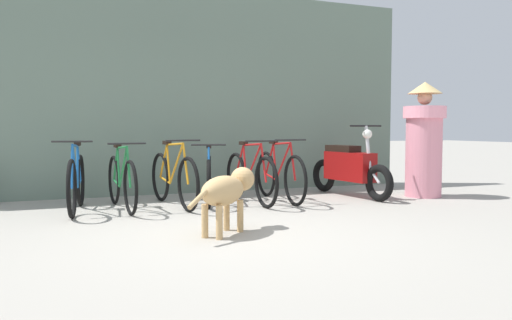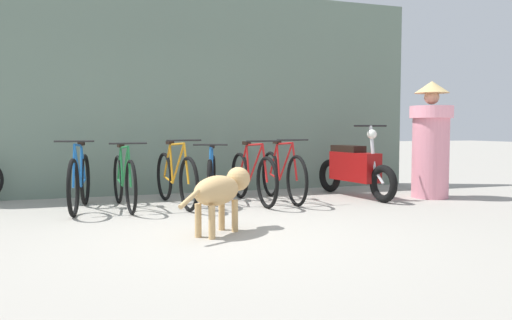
{
  "view_description": "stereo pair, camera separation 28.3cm",
  "coord_description": "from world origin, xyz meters",
  "px_view_note": "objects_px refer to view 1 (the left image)",
  "views": [
    {
      "loc": [
        -1.58,
        -4.67,
        1.04
      ],
      "look_at": [
        0.66,
        1.08,
        0.65
      ],
      "focal_mm": 35.0,
      "sensor_mm": 36.0,
      "label": 1
    },
    {
      "loc": [
        -1.32,
        -4.77,
        1.04
      ],
      "look_at": [
        0.66,
        1.08,
        0.65
      ],
      "focal_mm": 35.0,
      "sensor_mm": 36.0,
      "label": 2
    }
  ],
  "objects_px": {
    "bicycle_4": "(250,177)",
    "bicycle_2": "(173,179)",
    "bicycle_0": "(76,182)",
    "stray_dog": "(227,190)",
    "bicycle_5": "(280,175)",
    "motorcycle": "(349,168)",
    "bicycle_1": "(122,182)",
    "bicycle_3": "(209,179)",
    "person_in_robes": "(424,140)"
  },
  "relations": [
    {
      "from": "bicycle_0",
      "to": "bicycle_1",
      "type": "height_order",
      "value": "bicycle_0"
    },
    {
      "from": "bicycle_4",
      "to": "stray_dog",
      "type": "bearing_deg",
      "value": -29.85
    },
    {
      "from": "bicycle_4",
      "to": "bicycle_5",
      "type": "distance_m",
      "value": 0.47
    },
    {
      "from": "motorcycle",
      "to": "bicycle_4",
      "type": "bearing_deg",
      "value": -94.68
    },
    {
      "from": "bicycle_4",
      "to": "bicycle_2",
      "type": "bearing_deg",
      "value": -98.33
    },
    {
      "from": "person_in_robes",
      "to": "bicycle_4",
      "type": "bearing_deg",
      "value": -34.22
    },
    {
      "from": "bicycle_0",
      "to": "bicycle_5",
      "type": "distance_m",
      "value": 2.75
    },
    {
      "from": "bicycle_5",
      "to": "person_in_robes",
      "type": "bearing_deg",
      "value": 80.82
    },
    {
      "from": "motorcycle",
      "to": "bicycle_0",
      "type": "bearing_deg",
      "value": -97.73
    },
    {
      "from": "bicycle_2",
      "to": "bicycle_5",
      "type": "relative_size",
      "value": 1.02
    },
    {
      "from": "stray_dog",
      "to": "person_in_robes",
      "type": "height_order",
      "value": "person_in_robes"
    },
    {
      "from": "bicycle_3",
      "to": "person_in_robes",
      "type": "bearing_deg",
      "value": 96.46
    },
    {
      "from": "bicycle_5",
      "to": "bicycle_0",
      "type": "bearing_deg",
      "value": -90.97
    },
    {
      "from": "bicycle_4",
      "to": "motorcycle",
      "type": "bearing_deg",
      "value": 89.98
    },
    {
      "from": "bicycle_5",
      "to": "motorcycle",
      "type": "distance_m",
      "value": 1.2
    },
    {
      "from": "stray_dog",
      "to": "bicycle_3",
      "type": "bearing_deg",
      "value": 38.46
    },
    {
      "from": "stray_dog",
      "to": "bicycle_5",
      "type": "bearing_deg",
      "value": 12.29
    },
    {
      "from": "bicycle_3",
      "to": "motorcycle",
      "type": "bearing_deg",
      "value": 103.13
    },
    {
      "from": "bicycle_1",
      "to": "person_in_robes",
      "type": "xyz_separation_m",
      "value": [
        4.43,
        -0.42,
        0.51
      ]
    },
    {
      "from": "motorcycle",
      "to": "bicycle_1",
      "type": "bearing_deg",
      "value": -97.39
    },
    {
      "from": "bicycle_5",
      "to": "motorcycle",
      "type": "height_order",
      "value": "motorcycle"
    },
    {
      "from": "bicycle_1",
      "to": "bicycle_2",
      "type": "bearing_deg",
      "value": 87.08
    },
    {
      "from": "bicycle_2",
      "to": "person_in_robes",
      "type": "relative_size",
      "value": 1.01
    },
    {
      "from": "bicycle_0",
      "to": "bicycle_2",
      "type": "height_order",
      "value": "bicycle_2"
    },
    {
      "from": "bicycle_2",
      "to": "stray_dog",
      "type": "distance_m",
      "value": 1.92
    },
    {
      "from": "motorcycle",
      "to": "person_in_robes",
      "type": "distance_m",
      "value": 1.21
    },
    {
      "from": "bicycle_2",
      "to": "stray_dog",
      "type": "bearing_deg",
      "value": -3.58
    },
    {
      "from": "bicycle_3",
      "to": "motorcycle",
      "type": "relative_size",
      "value": 0.84
    },
    {
      "from": "stray_dog",
      "to": "motorcycle",
      "type": "bearing_deg",
      "value": -4.4
    },
    {
      "from": "bicycle_5",
      "to": "person_in_robes",
      "type": "distance_m",
      "value": 2.32
    },
    {
      "from": "bicycle_3",
      "to": "bicycle_4",
      "type": "bearing_deg",
      "value": 85.57
    },
    {
      "from": "bicycle_3",
      "to": "stray_dog",
      "type": "height_order",
      "value": "bicycle_3"
    },
    {
      "from": "bicycle_4",
      "to": "stray_dog",
      "type": "height_order",
      "value": "bicycle_4"
    },
    {
      "from": "bicycle_1",
      "to": "motorcycle",
      "type": "relative_size",
      "value": 0.91
    },
    {
      "from": "person_in_robes",
      "to": "bicycle_3",
      "type": "bearing_deg",
      "value": -36.5
    },
    {
      "from": "bicycle_0",
      "to": "motorcycle",
      "type": "relative_size",
      "value": 0.9
    },
    {
      "from": "bicycle_3",
      "to": "motorcycle",
      "type": "distance_m",
      "value": 2.2
    },
    {
      "from": "bicycle_2",
      "to": "motorcycle",
      "type": "xyz_separation_m",
      "value": [
        2.72,
        -0.02,
        0.06
      ]
    },
    {
      "from": "bicycle_0",
      "to": "stray_dog",
      "type": "height_order",
      "value": "bicycle_0"
    },
    {
      "from": "stray_dog",
      "to": "bicycle_1",
      "type": "bearing_deg",
      "value": 72.63
    },
    {
      "from": "bicycle_3",
      "to": "person_in_robes",
      "type": "xyz_separation_m",
      "value": [
        3.23,
        -0.55,
        0.53
      ]
    },
    {
      "from": "bicycle_0",
      "to": "motorcycle",
      "type": "height_order",
      "value": "motorcycle"
    },
    {
      "from": "bicycle_0",
      "to": "bicycle_2",
      "type": "distance_m",
      "value": 1.22
    },
    {
      "from": "bicycle_3",
      "to": "bicycle_4",
      "type": "xyz_separation_m",
      "value": [
        0.54,
        -0.2,
        0.02
      ]
    },
    {
      "from": "bicycle_3",
      "to": "motorcycle",
      "type": "height_order",
      "value": "motorcycle"
    },
    {
      "from": "motorcycle",
      "to": "person_in_robes",
      "type": "bearing_deg",
      "value": 59.57
    },
    {
      "from": "bicycle_0",
      "to": "person_in_robes",
      "type": "distance_m",
      "value": 5.02
    },
    {
      "from": "bicycle_5",
      "to": "motorcycle",
      "type": "relative_size",
      "value": 0.94
    },
    {
      "from": "bicycle_2",
      "to": "motorcycle",
      "type": "distance_m",
      "value": 2.72
    },
    {
      "from": "stray_dog",
      "to": "person_in_robes",
      "type": "distance_m",
      "value": 3.93
    }
  ]
}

